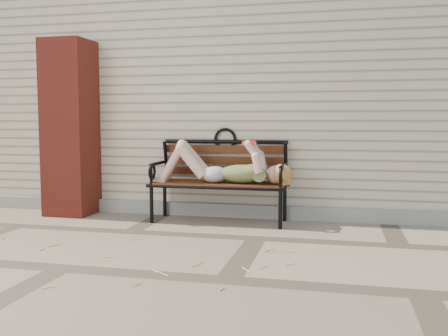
# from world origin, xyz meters

# --- Properties ---
(ground) EXTENTS (80.00, 80.00, 0.00)m
(ground) POSITION_xyz_m (0.00, 0.00, 0.00)
(ground) COLOR gray
(ground) RESTS_ON ground
(house_wall) EXTENTS (8.00, 4.00, 3.00)m
(house_wall) POSITION_xyz_m (0.00, 3.00, 1.50)
(house_wall) COLOR beige
(house_wall) RESTS_ON ground
(foundation_strip) EXTENTS (8.00, 0.10, 0.15)m
(foundation_strip) POSITION_xyz_m (0.00, 0.97, 0.07)
(foundation_strip) COLOR #9E988F
(foundation_strip) RESTS_ON ground
(brick_pillar) EXTENTS (0.50, 0.50, 2.00)m
(brick_pillar) POSITION_xyz_m (-2.30, 0.75, 1.00)
(brick_pillar) COLOR maroon
(brick_pillar) RESTS_ON ground
(garden_bench) EXTENTS (1.55, 0.62, 1.01)m
(garden_bench) POSITION_xyz_m (-0.52, 0.76, 0.56)
(garden_bench) COLOR black
(garden_bench) RESTS_ON ground
(reading_woman) EXTENTS (1.47, 0.33, 0.46)m
(reading_woman) POSITION_xyz_m (-0.51, 0.64, 0.60)
(reading_woman) COLOR #0A324B
(reading_woman) RESTS_ON ground
(straw_scatter) EXTENTS (2.71, 1.71, 0.01)m
(straw_scatter) POSITION_xyz_m (-0.91, -0.88, 0.01)
(straw_scatter) COLOR #E5D86F
(straw_scatter) RESTS_ON ground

